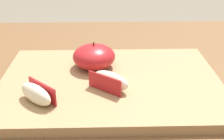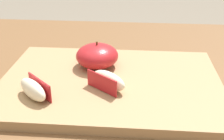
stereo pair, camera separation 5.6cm
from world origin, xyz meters
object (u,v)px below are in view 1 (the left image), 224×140
object	(u,v)px
apple_half_skin_up	(94,56)
apple_wedge_left	(36,94)
cutting_board	(112,83)
apple_wedge_middle	(109,81)

from	to	relation	value
apple_half_skin_up	apple_wedge_left	xyz separation A→B (m)	(-0.09, -0.13, -0.01)
cutting_board	apple_wedge_left	world-z (taller)	apple_wedge_left
apple_half_skin_up	apple_wedge_middle	world-z (taller)	apple_half_skin_up
cutting_board	apple_wedge_middle	world-z (taller)	apple_wedge_middle
apple_half_skin_up	apple_wedge_middle	distance (m)	0.10
cutting_board	apple_wedge_left	xyz separation A→B (m)	(-0.13, -0.08, 0.03)
cutting_board	apple_wedge_left	size ratio (longest dim) A/B	5.93
apple_half_skin_up	apple_wedge_left	distance (m)	0.16
cutting_board	apple_half_skin_up	bearing A→B (deg)	122.69
cutting_board	apple_wedge_left	bearing A→B (deg)	-148.61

